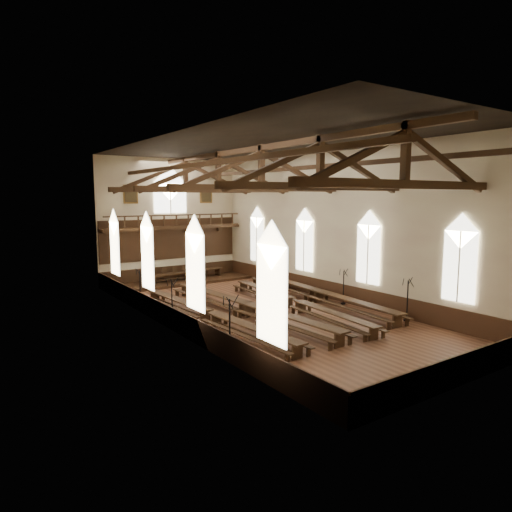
# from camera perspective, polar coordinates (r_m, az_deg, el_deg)

# --- Properties ---
(ground) EXTENTS (26.00, 26.00, 0.00)m
(ground) POSITION_cam_1_polar(r_m,az_deg,el_deg) (27.69, 0.66, -7.02)
(ground) COLOR brown
(ground) RESTS_ON ground
(room_walls) EXTENTS (26.00, 26.00, 26.00)m
(room_walls) POSITION_cam_1_polar(r_m,az_deg,el_deg) (26.82, 0.68, 6.46)
(room_walls) COLOR beige
(room_walls) RESTS_ON ground
(wainscot_band) EXTENTS (12.00, 26.00, 1.20)m
(wainscot_band) POSITION_cam_1_polar(r_m,az_deg,el_deg) (27.55, 0.67, -5.82)
(wainscot_band) COLOR #371D10
(wainscot_band) RESTS_ON ground
(side_windows) EXTENTS (11.85, 19.80, 4.50)m
(side_windows) POSITION_cam_1_polar(r_m,az_deg,el_deg) (27.00, 0.68, 0.69)
(side_windows) COLOR white
(side_windows) RESTS_ON room_walls
(end_window) EXTENTS (2.80, 0.12, 3.80)m
(end_window) POSITION_cam_1_polar(r_m,az_deg,el_deg) (38.09, -10.68, 7.76)
(end_window) COLOR white
(end_window) RESTS_ON room_walls
(minstrels_gallery) EXTENTS (11.80, 1.24, 3.70)m
(minstrels_gallery) POSITION_cam_1_polar(r_m,az_deg,el_deg) (37.99, -10.41, 2.76)
(minstrels_gallery) COLOR #342110
(minstrels_gallery) RESTS_ON room_walls
(portraits) EXTENTS (7.75, 0.09, 1.45)m
(portraits) POSITION_cam_1_polar(r_m,az_deg,el_deg) (38.09, -10.67, 7.58)
(portraits) COLOR brown
(portraits) RESTS_ON room_walls
(roof_trusses) EXTENTS (11.70, 25.70, 2.80)m
(roof_trusses) POSITION_cam_1_polar(r_m,az_deg,el_deg) (26.85, 0.69, 10.21)
(roof_trusses) COLOR #342110
(roof_trusses) RESTS_ON room_walls
(refectory_row_a) EXTENTS (1.95, 14.46, 0.75)m
(refectory_row_a) POSITION_cam_1_polar(r_m,az_deg,el_deg) (25.11, -5.71, -7.29)
(refectory_row_a) COLOR #342110
(refectory_row_a) RESTS_ON ground
(refectory_row_b) EXTENTS (2.11, 15.07, 0.81)m
(refectory_row_b) POSITION_cam_1_polar(r_m,az_deg,el_deg) (26.66, -1.21, -6.28)
(refectory_row_b) COLOR #342110
(refectory_row_b) RESTS_ON ground
(refectory_row_c) EXTENTS (2.03, 14.17, 0.71)m
(refectory_row_c) POSITION_cam_1_polar(r_m,az_deg,el_deg) (28.12, 4.96, -5.73)
(refectory_row_c) COLOR #342110
(refectory_row_c) RESTS_ON ground
(refectory_row_d) EXTENTS (2.32, 15.11, 0.81)m
(refectory_row_d) POSITION_cam_1_polar(r_m,az_deg,el_deg) (30.66, 7.56, -4.53)
(refectory_row_d) COLOR #342110
(refectory_row_d) RESTS_ON ground
(dais) EXTENTS (11.40, 3.13, 0.21)m
(dais) POSITION_cam_1_polar(r_m,az_deg,el_deg) (37.52, -8.92, -3.12)
(dais) COLOR #371D10
(dais) RESTS_ON ground
(high_table) EXTENTS (7.31, 1.73, 0.68)m
(high_table) POSITION_cam_1_polar(r_m,az_deg,el_deg) (37.40, -8.94, -2.10)
(high_table) COLOR #342110
(high_table) RESTS_ON dais
(high_chairs) EXTENTS (5.00, 0.50, 1.03)m
(high_chairs) POSITION_cam_1_polar(r_m,az_deg,el_deg) (38.05, -9.41, -1.97)
(high_chairs) COLOR #342110
(high_chairs) RESTS_ON dais
(candelabrum_left_near) EXTENTS (0.72, 0.83, 2.70)m
(candelabrum_left_near) POSITION_cam_1_polar(r_m,az_deg,el_deg) (20.12, -3.29, -10.20)
(candelabrum_left_near) COLOR black
(candelabrum_left_near) RESTS_ON ground
(candelabrum_left_mid) EXTENTS (0.76, 0.76, 2.57)m
(candelabrum_left_mid) POSITION_cam_1_polar(r_m,az_deg,el_deg) (25.26, -10.42, -6.74)
(candelabrum_left_mid) COLOR black
(candelabrum_left_mid) RESTS_ON ground
(candelabrum_left_far) EXTENTS (0.67, 0.76, 2.48)m
(candelabrum_left_far) POSITION_cam_1_polar(r_m,az_deg,el_deg) (29.62, -14.26, -4.80)
(candelabrum_left_far) COLOR black
(candelabrum_left_far) RESTS_ON ground
(candelabrum_right_near) EXTENTS (0.72, 0.73, 2.45)m
(candelabrum_right_near) POSITION_cam_1_polar(r_m,az_deg,el_deg) (26.92, 18.36, -6.20)
(candelabrum_right_near) COLOR black
(candelabrum_right_near) RESTS_ON ground
(candelabrum_right_mid) EXTENTS (0.67, 0.70, 2.31)m
(candelabrum_right_mid) POSITION_cam_1_polar(r_m,az_deg,el_deg) (30.06, 10.86, -4.63)
(candelabrum_right_mid) COLOR black
(candelabrum_right_mid) RESTS_ON ground
(candelabrum_right_far) EXTENTS (0.76, 0.72, 2.53)m
(candelabrum_right_far) POSITION_cam_1_polar(r_m,az_deg,el_deg) (35.78, 2.03, -2.47)
(candelabrum_right_far) COLOR black
(candelabrum_right_far) RESTS_ON ground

